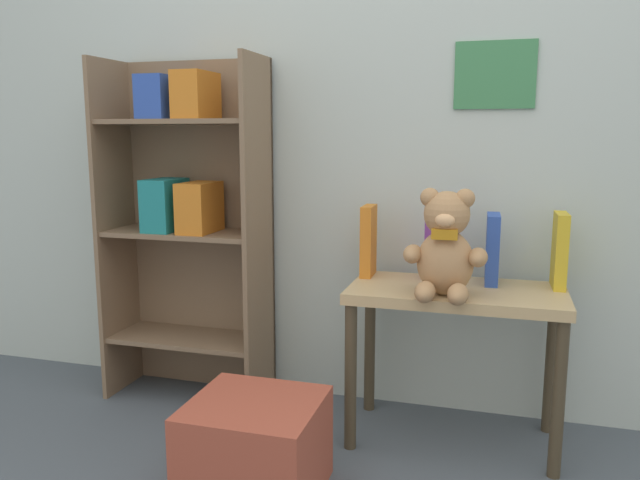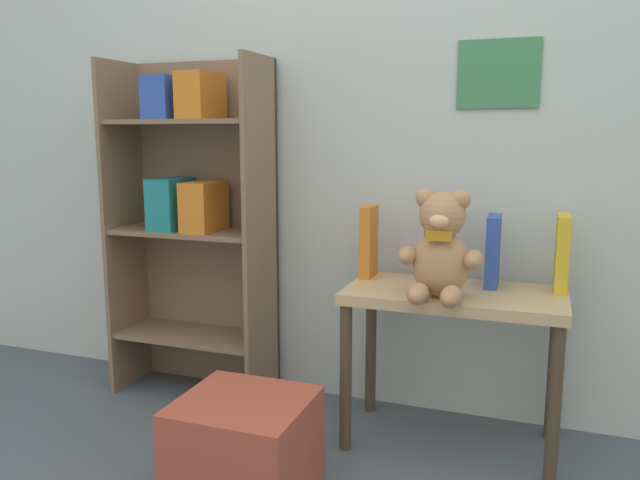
# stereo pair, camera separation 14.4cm
# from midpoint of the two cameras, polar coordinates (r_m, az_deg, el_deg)

# --- Properties ---
(wall_back) EXTENTS (4.80, 0.07, 2.50)m
(wall_back) POSITION_cam_midpoint_polar(r_m,az_deg,el_deg) (2.36, 9.43, 14.69)
(wall_back) COLOR silver
(wall_back) RESTS_ON ground_plane
(bookshelf_side) EXTENTS (0.63, 0.28, 1.32)m
(bookshelf_side) POSITION_cam_midpoint_polar(r_m,az_deg,el_deg) (2.50, -9.82, 2.88)
(bookshelf_side) COLOR #7F664C
(bookshelf_side) RESTS_ON ground_plane
(display_table) EXTENTS (0.70, 0.37, 0.54)m
(display_table) POSITION_cam_midpoint_polar(r_m,az_deg,el_deg) (2.12, 14.05, -6.75)
(display_table) COLOR tan
(display_table) RESTS_ON ground_plane
(teddy_bear) EXTENTS (0.26, 0.24, 0.34)m
(teddy_bear) POSITION_cam_midpoint_polar(r_m,az_deg,el_deg) (1.96, 13.05, -0.84)
(teddy_bear) COLOR tan
(teddy_bear) RESTS_ON display_table
(book_standing_orange) EXTENTS (0.04, 0.13, 0.25)m
(book_standing_orange) POSITION_cam_midpoint_polar(r_m,az_deg,el_deg) (2.23, 6.33, -0.12)
(book_standing_orange) COLOR orange
(book_standing_orange) RESTS_ON display_table
(book_standing_purple) EXTENTS (0.03, 0.10, 0.21)m
(book_standing_purple) POSITION_cam_midpoint_polar(r_m,az_deg,el_deg) (2.21, 11.84, -0.88)
(book_standing_purple) COLOR purple
(book_standing_purple) RESTS_ON display_table
(book_standing_blue) EXTENTS (0.05, 0.15, 0.24)m
(book_standing_blue) POSITION_cam_midpoint_polar(r_m,az_deg,el_deg) (2.17, 17.38, -0.98)
(book_standing_blue) COLOR #2D51B7
(book_standing_blue) RESTS_ON display_table
(book_standing_yellow) EXTENTS (0.04, 0.14, 0.25)m
(book_standing_yellow) POSITION_cam_midpoint_polar(r_m,az_deg,el_deg) (2.18, 23.03, -1.14)
(book_standing_yellow) COLOR gold
(book_standing_yellow) RESTS_ON display_table
(storage_bin) EXTENTS (0.37, 0.35, 0.28)m
(storage_bin) POSITION_cam_midpoint_polar(r_m,az_deg,el_deg) (1.92, -4.69, -18.27)
(storage_bin) COLOR #AD4C38
(storage_bin) RESTS_ON ground_plane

